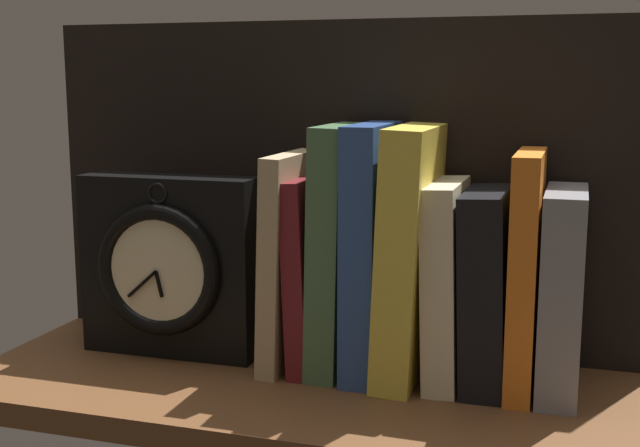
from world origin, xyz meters
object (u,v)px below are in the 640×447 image
(book_green_romantic, at_px, (338,249))
(book_cream_twain, at_px, (447,282))
(book_yellow_seinlanguage, at_px, (409,253))
(book_black_skeptic, at_px, (487,288))
(book_blue_modern, at_px, (371,250))
(book_maroon_dawkins, at_px, (310,272))
(book_orange_pandolfini, at_px, (526,272))
(framed_clock, at_px, (168,266))
(book_gray_chess, at_px, (562,292))
(book_tan_shortstories, at_px, (288,260))

(book_green_romantic, height_order, book_cream_twain, book_green_romantic)
(book_yellow_seinlanguage, distance_m, book_black_skeptic, 0.08)
(book_green_romantic, distance_m, book_blue_modern, 0.04)
(book_green_romantic, relative_size, book_black_skeptic, 1.31)
(book_yellow_seinlanguage, bearing_deg, book_maroon_dawkins, 180.00)
(book_yellow_seinlanguage, xyz_separation_m, book_black_skeptic, (0.08, 0.00, -0.03))
(book_blue_modern, distance_m, book_orange_pandolfini, 0.16)
(book_yellow_seinlanguage, xyz_separation_m, framed_clock, (-0.27, -0.01, -0.03))
(book_black_skeptic, bearing_deg, book_maroon_dawkins, 180.00)
(framed_clock, bearing_deg, book_gray_chess, 1.90)
(book_gray_chess, relative_size, framed_clock, 1.00)
(book_gray_chess, bearing_deg, book_tan_shortstories, 180.00)
(book_blue_modern, xyz_separation_m, book_cream_twain, (0.08, 0.00, -0.03))
(book_tan_shortstories, height_order, book_orange_pandolfini, book_orange_pandolfini)
(book_gray_chess, bearing_deg, book_green_romantic, 180.00)
(book_gray_chess, distance_m, framed_clock, 0.42)
(book_orange_pandolfini, height_order, book_gray_chess, book_orange_pandolfini)
(book_blue_modern, bearing_deg, book_yellow_seinlanguage, 0.00)
(book_maroon_dawkins, xyz_separation_m, book_orange_pandolfini, (0.22, 0.00, 0.02))
(book_yellow_seinlanguage, bearing_deg, book_cream_twain, 0.00)
(book_green_romantic, height_order, book_gray_chess, book_green_romantic)
(book_green_romantic, distance_m, book_cream_twain, 0.12)
(book_tan_shortstories, distance_m, framed_clock, 0.14)
(book_blue_modern, distance_m, book_black_skeptic, 0.12)
(framed_clock, bearing_deg, book_blue_modern, 3.50)
(book_cream_twain, xyz_separation_m, framed_clock, (-0.30, -0.01, -0.00))
(book_tan_shortstories, height_order, book_blue_modern, book_blue_modern)
(book_tan_shortstories, relative_size, book_blue_modern, 0.88)
(book_tan_shortstories, xyz_separation_m, book_blue_modern, (0.09, 0.00, 0.02))
(framed_clock, bearing_deg, book_yellow_seinlanguage, 2.98)
(book_orange_pandolfini, bearing_deg, book_yellow_seinlanguage, 180.00)
(book_gray_chess, bearing_deg, framed_clock, -178.10)
(book_blue_modern, distance_m, book_cream_twain, 0.08)
(book_yellow_seinlanguage, bearing_deg, book_gray_chess, 0.00)
(book_maroon_dawkins, relative_size, book_orange_pandolfini, 0.86)
(book_tan_shortstories, distance_m, book_cream_twain, 0.17)
(book_tan_shortstories, distance_m, book_gray_chess, 0.28)
(book_maroon_dawkins, height_order, book_cream_twain, same)
(book_orange_pandolfini, bearing_deg, book_blue_modern, 180.00)
(book_blue_modern, height_order, book_cream_twain, book_blue_modern)
(book_blue_modern, bearing_deg, book_maroon_dawkins, 180.00)
(book_maroon_dawkins, distance_m, book_yellow_seinlanguage, 0.11)
(book_green_romantic, bearing_deg, book_cream_twain, 0.00)
(book_tan_shortstories, relative_size, book_gray_chess, 1.14)
(book_black_skeptic, relative_size, book_gray_chess, 0.98)
(book_cream_twain, relative_size, book_gray_chess, 1.02)
(framed_clock, bearing_deg, book_black_skeptic, 2.30)
(book_cream_twain, bearing_deg, book_orange_pandolfini, 0.00)
(book_black_skeptic, relative_size, book_orange_pandolfini, 0.83)
(book_black_skeptic, xyz_separation_m, book_gray_chess, (0.07, 0.00, 0.00))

